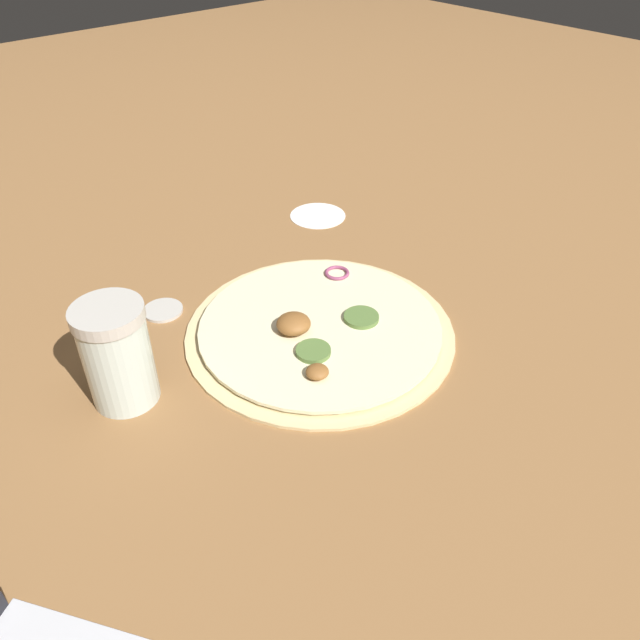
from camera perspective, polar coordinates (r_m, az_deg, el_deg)
name	(u,v)px	position (r m, az deg, el deg)	size (l,w,h in m)	color
ground_plane	(320,332)	(0.67, 0.00, -1.15)	(3.00, 3.00, 0.00)	olive
pizza	(320,329)	(0.67, -0.03, -0.79)	(0.29, 0.29, 0.03)	beige
spice_jar	(117,354)	(0.59, -18.05, -3.00)	(0.06, 0.06, 0.10)	silver
loose_cap	(163,309)	(0.72, -14.18, 0.98)	(0.04, 0.04, 0.01)	beige
flour_patch	(318,215)	(0.90, -0.20, 9.54)	(0.08, 0.08, 0.00)	white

